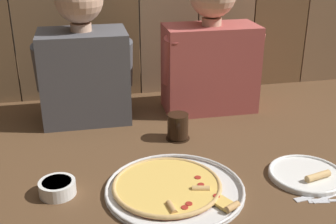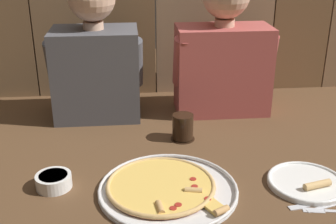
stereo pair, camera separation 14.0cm
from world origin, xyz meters
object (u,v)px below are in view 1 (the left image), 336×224
object	(u,v)px
dinner_plate	(307,174)
diner_left	(83,56)
pizza_tray	(172,188)
drinking_glass	(178,127)
dipping_bowl	(57,187)
diner_right	(211,47)

from	to	relation	value
dinner_plate	diner_left	world-z (taller)	diner_left
pizza_tray	diner_left	size ratio (longest dim) A/B	0.72
pizza_tray	dinner_plate	distance (m)	0.43
drinking_glass	diner_left	xyz separation A→B (m)	(-0.32, 0.26, 0.22)
dipping_bowl	diner_right	world-z (taller)	diner_right
diner_right	diner_left	bearing A→B (deg)	-179.97
dinner_plate	diner_right	size ratio (longest dim) A/B	0.40
dinner_plate	drinking_glass	world-z (taller)	drinking_glass
pizza_tray	drinking_glass	distance (m)	0.35
dipping_bowl	diner_right	size ratio (longest dim) A/B	0.18
pizza_tray	drinking_glass	world-z (taller)	drinking_glass
pizza_tray	drinking_glass	bearing A→B (deg)	74.43
drinking_glass	dipping_bowl	distance (m)	0.52
dinner_plate	dipping_bowl	world-z (taller)	dipping_bowl
pizza_tray	drinking_glass	size ratio (longest dim) A/B	4.27
dipping_bowl	diner_left	xyz separation A→B (m)	(0.11, 0.55, 0.24)
dinner_plate	drinking_glass	size ratio (longest dim) A/B	2.42
drinking_glass	diner_left	size ratio (longest dim) A/B	0.17
drinking_glass	dipping_bowl	size ratio (longest dim) A/B	0.91
drinking_glass	diner_left	distance (m)	0.47
pizza_tray	diner_right	world-z (taller)	diner_right
dinner_plate	diner_right	distance (m)	0.68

